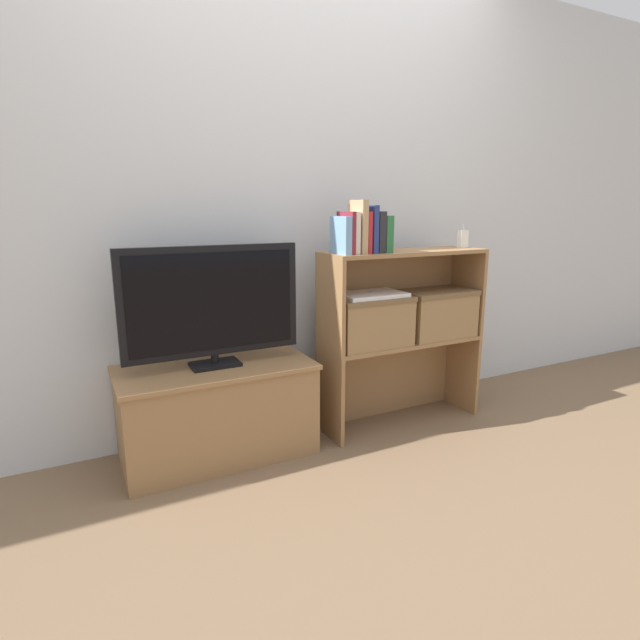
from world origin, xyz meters
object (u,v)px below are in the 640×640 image
at_px(book_skyblue, 341,235).
at_px(storage_basket_left, 370,319).
at_px(book_maroon, 346,233).
at_px(book_crimson, 364,232).
at_px(tv, 212,303).
at_px(baby_monitor, 463,239).
at_px(book_charcoal, 376,232).
at_px(book_forest, 383,234).
at_px(laptop, 371,294).
at_px(book_tan, 358,227).
at_px(tv_stand, 217,410).
at_px(book_ivory, 351,233).
at_px(book_navy, 369,229).
at_px(storage_basket_right, 436,311).

distance_m(book_skyblue, storage_basket_left, 0.46).
relative_size(book_maroon, book_crimson, 1.00).
xyz_separation_m(tv, book_crimson, (0.72, -0.11, 0.30)).
bearing_deg(baby_monitor, book_charcoal, -176.54).
bearing_deg(book_forest, laptop, 158.70).
bearing_deg(book_tan, book_charcoal, 0.00).
bearing_deg(book_tan, book_crimson, 0.00).
bearing_deg(laptop, book_forest, -21.30).
xyz_separation_m(tv_stand, book_maroon, (0.62, -0.11, 0.81)).
height_order(book_ivory, storage_basket_left, book_ivory).
distance_m(book_skyblue, book_tan, 0.10).
bearing_deg(book_navy, baby_monitor, 3.25).
xyz_separation_m(book_tan, storage_basket_left, (0.09, 0.02, -0.46)).
height_order(book_crimson, storage_basket_left, book_crimson).
distance_m(book_tan, storage_basket_right, 0.69).
bearing_deg(laptop, book_navy, -144.05).
bearing_deg(storage_basket_right, laptop, -180.00).
xyz_separation_m(book_crimson, book_charcoal, (0.07, 0.00, 0.00)).
relative_size(book_maroon, book_tan, 0.79).
relative_size(tv_stand, book_ivory, 4.56).
relative_size(book_ivory, laptop, 0.58).
relative_size(book_maroon, book_charcoal, 1.00).
bearing_deg(baby_monitor, tv_stand, 176.91).
relative_size(book_charcoal, book_forest, 1.11).
distance_m(book_maroon, book_charcoal, 0.17).
bearing_deg(baby_monitor, book_skyblue, -177.40).
distance_m(book_charcoal, storage_basket_right, 0.60).
height_order(book_crimson, laptop, book_crimson).
bearing_deg(book_charcoal, tv, 172.18).
distance_m(tv, laptop, 0.79).
bearing_deg(book_maroon, book_skyblue, 180.00).
bearing_deg(storage_basket_left, storage_basket_right, 0.00).
distance_m(tv_stand, book_charcoal, 1.14).
height_order(book_tan, baby_monitor, book_tan).
height_order(book_charcoal, baby_monitor, book_charcoal).
bearing_deg(book_navy, storage_basket_left, 35.95).
distance_m(book_tan, book_forest, 0.15).
distance_m(book_forest, baby_monitor, 0.55).
distance_m(book_maroon, book_forest, 0.21).
bearing_deg(tv_stand, book_tan, -9.09).
height_order(book_ivory, book_forest, book_ivory).
distance_m(baby_monitor, storage_basket_right, 0.42).
distance_m(tv, book_skyblue, 0.67).
xyz_separation_m(book_ivory, book_charcoal, (0.14, 0.00, 0.00)).
distance_m(book_skyblue, book_ivory, 0.06).
distance_m(book_tan, baby_monitor, 0.70).
xyz_separation_m(tv, book_charcoal, (0.79, -0.11, 0.30)).
bearing_deg(book_crimson, book_tan, 180.00).
bearing_deg(book_skyblue, storage_basket_left, 6.31).
relative_size(baby_monitor, laptop, 0.37).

